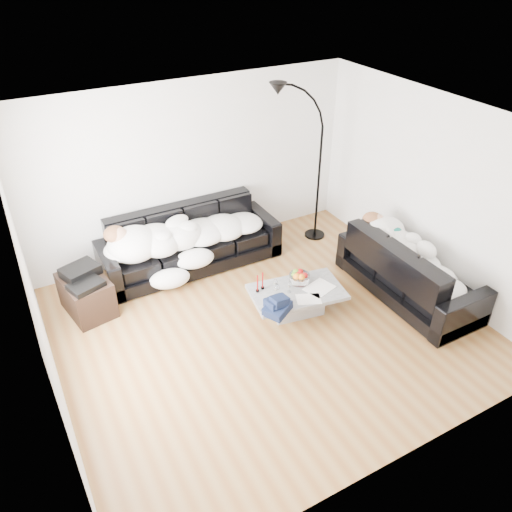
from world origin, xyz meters
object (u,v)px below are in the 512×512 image
sofa_right (410,268)px  wine_glass_c (290,287)px  candle_right (263,281)px  fruit_bowl (299,276)px  wine_glass_a (275,285)px  av_cabinet (87,295)px  sleeper_right (413,255)px  floor_lamp (319,172)px  candle_left (258,284)px  sofa_back (190,240)px  shoes (299,298)px  stereo (82,275)px  wine_glass_b (277,291)px  sleeper_back (190,229)px  coffee_table (296,301)px

sofa_right → wine_glass_c: size_ratio=13.21×
wine_glass_c → candle_right: bearing=139.8°
fruit_bowl → wine_glass_a: bearing=-179.5°
wine_glass_a → av_cabinet: 2.46m
sleeper_right → floor_lamp: 1.98m
wine_glass_c → candle_left: bearing=150.6°
sofa_right → sofa_back: bearing=48.2°
wine_glass_c → sofa_back: bearing=112.1°
sofa_back → fruit_bowl: 1.79m
shoes → stereo: stereo is taller
wine_glass_b → candle_left: bearing=129.9°
wine_glass_a → av_cabinet: bearing=151.6°
wine_glass_b → sleeper_right: bearing=-12.6°
wine_glass_c → wine_glass_b: bearing=179.2°
av_cabinet → sleeper_back: bearing=0.8°
fruit_bowl → stereo: (-2.53, 1.16, 0.15)m
sofa_back → fruit_bowl: bearing=-59.2°
wine_glass_c → av_cabinet: av_cabinet is taller
sleeper_right → wine_glass_c: sleeper_right is taller
coffee_table → shoes: coffee_table is taller
floor_lamp → av_cabinet: bearing=-156.4°
fruit_bowl → sleeper_right: bearing=-21.1°
candle_left → stereo: bearing=150.4°
sleeper_right → wine_glass_b: bearing=77.4°
wine_glass_a → av_cabinet: av_cabinet is taller
sleeper_right → candle_left: sleeper_right is taller
sleeper_right → coffee_table: sleeper_right is taller
stereo → coffee_table: bearing=-48.4°
wine_glass_c → floor_lamp: bearing=46.4°
sofa_right → candle_left: (-2.01, 0.61, 0.05)m
sofa_back → sleeper_right: 3.13m
sofa_right → fruit_bowl: (-1.42, 0.55, 0.01)m
fruit_bowl → shoes: bearing=29.7°
sleeper_back → sofa_right: bearing=-41.1°
sofa_back → candle_right: size_ratio=10.59×
wine_glass_c → av_cabinet: (-2.29, 1.30, -0.17)m
wine_glass_b → av_cabinet: (-2.10, 1.30, -0.18)m
wine_glass_a → stereo: (-2.16, 1.17, 0.15)m
sofa_right → shoes: sofa_right is taller
sofa_right → candle_left: bearing=73.1°
coffee_table → floor_lamp: 2.23m
wine_glass_a → stereo: 2.46m
coffee_table → fruit_bowl: 0.33m
fruit_bowl → floor_lamp: size_ratio=0.12×
fruit_bowl → floor_lamp: 1.94m
sofa_back → sofa_right: 3.13m
floor_lamp → shoes: bearing=-110.4°
wine_glass_c → fruit_bowl: bearing=30.3°
wine_glass_a → candle_left: size_ratio=0.62×
wine_glass_b → sofa_right: bearing=-12.6°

